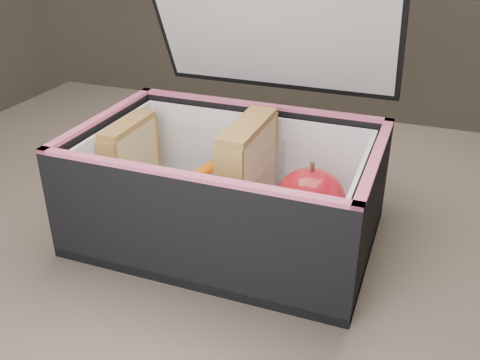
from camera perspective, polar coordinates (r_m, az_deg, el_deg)
name	(u,v)px	position (r m, az deg, el deg)	size (l,w,h in m)	color
kitchen_table	(296,304)	(0.64, 5.97, -12.98)	(1.20, 0.80, 0.75)	brown
lunch_bag	(229,179)	(0.56, -1.13, 0.11)	(0.31, 0.29, 0.29)	black
plastic_tub	(187,181)	(0.59, -5.62, -0.13)	(0.18, 0.13, 0.08)	white
sandwich_left	(131,161)	(0.62, -11.57, 1.99)	(0.02, 0.09, 0.10)	tan
sandwich_right	(248,174)	(0.56, 0.82, 0.68)	(0.03, 0.10, 0.11)	tan
carrot_sticks	(200,190)	(0.61, -4.25, -1.03)	(0.05, 0.12, 0.03)	orange
paper_napkin	(313,231)	(0.57, 7.80, -5.37)	(0.07, 0.07, 0.01)	white
red_apple	(310,200)	(0.55, 7.50, -2.16)	(0.07, 0.07, 0.08)	maroon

